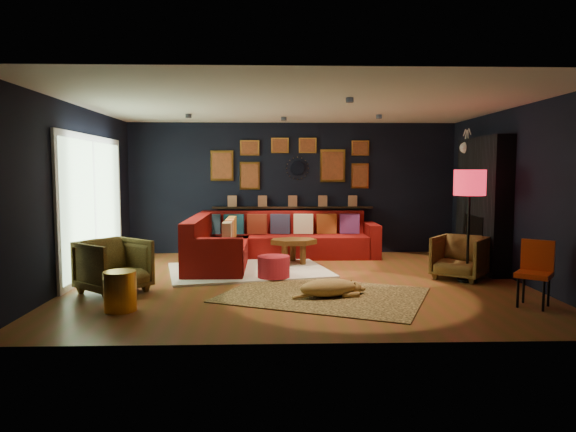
{
  "coord_description": "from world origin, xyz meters",
  "views": [
    {
      "loc": [
        -0.41,
        -7.51,
        1.64
      ],
      "look_at": [
        -0.17,
        0.3,
        0.96
      ],
      "focal_mm": 32.0,
      "sensor_mm": 36.0,
      "label": 1
    }
  ],
  "objects_px": {
    "armchair_left": "(114,264)",
    "gold_stool": "(120,291)",
    "pouf": "(274,266)",
    "orange_chair": "(535,268)",
    "coffee_table": "(293,244)",
    "armchair_right": "(459,255)",
    "sectional": "(261,243)",
    "floor_lamp": "(470,187)",
    "dog": "(328,284)"
  },
  "relations": [
    {
      "from": "sectional",
      "to": "floor_lamp",
      "type": "bearing_deg",
      "value": -30.83
    },
    {
      "from": "sectional",
      "to": "armchair_left",
      "type": "relative_size",
      "value": 4.27
    },
    {
      "from": "gold_stool",
      "to": "floor_lamp",
      "type": "distance_m",
      "value": 5.06
    },
    {
      "from": "pouf",
      "to": "floor_lamp",
      "type": "distance_m",
      "value": 3.14
    },
    {
      "from": "sectional",
      "to": "pouf",
      "type": "distance_m",
      "value": 1.63
    },
    {
      "from": "dog",
      "to": "pouf",
      "type": "bearing_deg",
      "value": 107.9
    },
    {
      "from": "armchair_left",
      "to": "armchair_right",
      "type": "distance_m",
      "value": 5.06
    },
    {
      "from": "sectional",
      "to": "pouf",
      "type": "relative_size",
      "value": 6.95
    },
    {
      "from": "armchair_right",
      "to": "gold_stool",
      "type": "xyz_separation_m",
      "value": [
        -4.65,
        -1.66,
        -0.13
      ]
    },
    {
      "from": "coffee_table",
      "to": "sectional",
      "type": "bearing_deg",
      "value": 144.28
    },
    {
      "from": "sectional",
      "to": "armchair_right",
      "type": "relative_size",
      "value": 4.69
    },
    {
      "from": "pouf",
      "to": "armchair_left",
      "type": "bearing_deg",
      "value": -159.47
    },
    {
      "from": "sectional",
      "to": "coffee_table",
      "type": "distance_m",
      "value": 0.71
    },
    {
      "from": "armchair_left",
      "to": "gold_stool",
      "type": "relative_size",
      "value": 1.69
    },
    {
      "from": "armchair_right",
      "to": "sectional",
      "type": "bearing_deg",
      "value": -170.38
    },
    {
      "from": "pouf",
      "to": "armchair_left",
      "type": "height_order",
      "value": "armchair_left"
    },
    {
      "from": "coffee_table",
      "to": "armchair_right",
      "type": "relative_size",
      "value": 1.24
    },
    {
      "from": "armchair_left",
      "to": "gold_stool",
      "type": "distance_m",
      "value": 0.99
    },
    {
      "from": "pouf",
      "to": "floor_lamp",
      "type": "relative_size",
      "value": 0.29
    },
    {
      "from": "coffee_table",
      "to": "dog",
      "type": "bearing_deg",
      "value": -81.53
    },
    {
      "from": "pouf",
      "to": "armchair_right",
      "type": "relative_size",
      "value": 0.68
    },
    {
      "from": "gold_stool",
      "to": "coffee_table",
      "type": "bearing_deg",
      "value": 53.42
    },
    {
      "from": "sectional",
      "to": "pouf",
      "type": "xyz_separation_m",
      "value": [
        0.23,
        -1.61,
        -0.13
      ]
    },
    {
      "from": "gold_stool",
      "to": "sectional",
      "type": "bearing_deg",
      "value": 64.54
    },
    {
      "from": "orange_chair",
      "to": "armchair_left",
      "type": "bearing_deg",
      "value": -149.87
    },
    {
      "from": "gold_stool",
      "to": "floor_lamp",
      "type": "bearing_deg",
      "value": 17.39
    },
    {
      "from": "armchair_right",
      "to": "dog",
      "type": "distance_m",
      "value": 2.42
    },
    {
      "from": "coffee_table",
      "to": "armchair_right",
      "type": "bearing_deg",
      "value": -26.71
    },
    {
      "from": "sectional",
      "to": "orange_chair",
      "type": "relative_size",
      "value": 4.24
    },
    {
      "from": "pouf",
      "to": "gold_stool",
      "type": "height_order",
      "value": "gold_stool"
    },
    {
      "from": "coffee_table",
      "to": "gold_stool",
      "type": "distance_m",
      "value": 3.63
    },
    {
      "from": "coffee_table",
      "to": "floor_lamp",
      "type": "relative_size",
      "value": 0.54
    },
    {
      "from": "dog",
      "to": "gold_stool",
      "type": "bearing_deg",
      "value": 179.25
    },
    {
      "from": "gold_stool",
      "to": "floor_lamp",
      "type": "xyz_separation_m",
      "value": [
        4.7,
        1.47,
        1.17
      ]
    },
    {
      "from": "sectional",
      "to": "dog",
      "type": "height_order",
      "value": "sectional"
    },
    {
      "from": "armchair_right",
      "to": "orange_chair",
      "type": "xyz_separation_m",
      "value": [
        0.34,
        -1.6,
        0.11
      ]
    },
    {
      "from": "floor_lamp",
      "to": "dog",
      "type": "bearing_deg",
      "value": -157.01
    },
    {
      "from": "armchair_right",
      "to": "floor_lamp",
      "type": "relative_size",
      "value": 0.44
    },
    {
      "from": "armchair_left",
      "to": "orange_chair",
      "type": "bearing_deg",
      "value": -59.33
    },
    {
      "from": "sectional",
      "to": "pouf",
      "type": "bearing_deg",
      "value": -81.97
    },
    {
      "from": "coffee_table",
      "to": "armchair_right",
      "type": "distance_m",
      "value": 2.78
    },
    {
      "from": "coffee_table",
      "to": "dog",
      "type": "xyz_separation_m",
      "value": [
        0.35,
        -2.37,
        -0.19
      ]
    },
    {
      "from": "pouf",
      "to": "orange_chair",
      "type": "relative_size",
      "value": 0.61
    },
    {
      "from": "coffee_table",
      "to": "floor_lamp",
      "type": "xyz_separation_m",
      "value": [
        2.54,
        -1.44,
        1.03
      ]
    },
    {
      "from": "sectional",
      "to": "orange_chair",
      "type": "xyz_separation_m",
      "value": [
        3.41,
        -3.27,
        0.15
      ]
    },
    {
      "from": "armchair_right",
      "to": "floor_lamp",
      "type": "xyz_separation_m",
      "value": [
        0.05,
        -0.19,
        1.04
      ]
    },
    {
      "from": "pouf",
      "to": "floor_lamp",
      "type": "height_order",
      "value": "floor_lamp"
    },
    {
      "from": "pouf",
      "to": "coffee_table",
      "type": "bearing_deg",
      "value": 73.6
    },
    {
      "from": "armchair_left",
      "to": "gold_stool",
      "type": "bearing_deg",
      "value": -119.34
    },
    {
      "from": "sectional",
      "to": "coffee_table",
      "type": "xyz_separation_m",
      "value": [
        0.58,
        -0.42,
        0.05
      ]
    }
  ]
}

